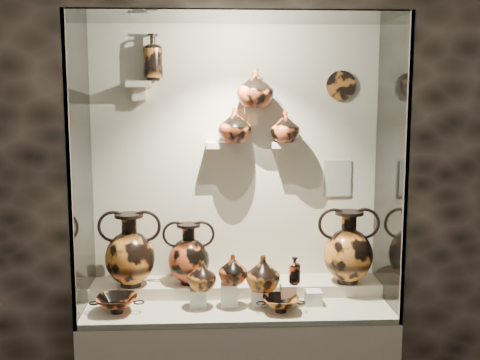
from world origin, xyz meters
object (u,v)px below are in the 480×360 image
at_px(amphora_left, 130,250).
at_px(kylix_right, 281,303).
at_px(ovoid_vase_a, 235,125).
at_px(ovoid_vase_c, 285,127).
at_px(jug_c, 263,273).
at_px(kylix_left, 117,302).
at_px(lekythos_small, 295,269).
at_px(lekythos_tall, 153,54).
at_px(jug_b, 233,269).
at_px(amphora_mid, 189,253).
at_px(ovoid_vase_b, 255,88).
at_px(jug_a, 202,275).
at_px(amphora_right, 348,247).

distance_m(amphora_left, kylix_right, 0.91).
bearing_deg(ovoid_vase_a, ovoid_vase_c, 3.26).
distance_m(jug_c, kylix_left, 0.80).
bearing_deg(ovoid_vase_a, lekythos_small, -36.05).
height_order(kylix_left, lekythos_tall, lekythos_tall).
xyz_separation_m(amphora_left, lekythos_small, (0.92, -0.17, -0.08)).
distance_m(amphora_left, ovoid_vase_c, 1.13).
xyz_separation_m(jug_b, kylix_left, (-0.63, -0.06, -0.16)).
height_order(jug_c, ovoid_vase_c, ovoid_vase_c).
bearing_deg(jug_b, lekythos_tall, 161.32).
relative_size(amphora_left, lekythos_small, 2.46).
xyz_separation_m(amphora_mid, ovoid_vase_b, (0.39, 0.04, 0.95)).
distance_m(amphora_mid, ovoid_vase_b, 1.02).
bearing_deg(jug_b, amphora_mid, 155.19).
xyz_separation_m(amphora_mid, lekythos_small, (0.59, -0.19, -0.04)).
xyz_separation_m(jug_a, ovoid_vase_a, (0.19, 0.26, 0.80)).
height_order(kylix_right, ovoid_vase_b, ovoid_vase_b).
relative_size(amphora_left, ovoid_vase_b, 1.97).
relative_size(lekythos_small, kylix_left, 0.62).
bearing_deg(ovoid_vase_c, jug_c, -141.14).
height_order(jug_b, ovoid_vase_a, ovoid_vase_a).
relative_size(lekythos_small, ovoid_vase_b, 0.80).
height_order(amphora_mid, jug_c, amphora_mid).
distance_m(amphora_right, kylix_left, 1.35).
bearing_deg(ovoid_vase_b, ovoid_vase_c, 15.27).
bearing_deg(amphora_mid, jug_b, -31.33).
bearing_deg(ovoid_vase_b, amphora_mid, -164.94).
xyz_separation_m(jug_a, lekythos_tall, (-0.27, 0.29, 1.20)).
xyz_separation_m(amphora_mid, jug_a, (0.08, -0.21, -0.07)).
xyz_separation_m(kylix_left, lekythos_tall, (0.19, 0.35, 1.33)).
bearing_deg(amphora_left, ovoid_vase_b, -6.61).
bearing_deg(jug_b, lekythos_small, 16.42).
bearing_deg(kylix_right, lekythos_small, 28.20).
height_order(amphora_mid, amphora_right, amphora_right).
bearing_deg(lekythos_tall, kylix_right, -44.85).
relative_size(jug_a, ovoid_vase_a, 0.84).
xyz_separation_m(jug_c, kylix_right, (0.09, -0.09, -0.14)).
bearing_deg(jug_c, ovoid_vase_c, 76.10).
height_order(amphora_mid, lekythos_small, amphora_mid).
relative_size(jug_b, kylix_right, 0.65).
bearing_deg(amphora_mid, ovoid_vase_c, 14.34).
bearing_deg(jug_c, kylix_left, -160.90).
height_order(jug_a, ovoid_vase_c, ovoid_vase_c).
bearing_deg(kylix_right, lekythos_tall, 129.35).
relative_size(jug_b, ovoid_vase_c, 0.93).
xyz_separation_m(lekythos_small, ovoid_vase_c, (-0.03, 0.25, 0.77)).
bearing_deg(lekythos_tall, ovoid_vase_a, -20.21).
relative_size(lekythos_small, lekythos_tall, 0.59).
bearing_deg(lekythos_small, lekythos_tall, 173.95).
bearing_deg(kylix_left, jug_b, -1.74).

